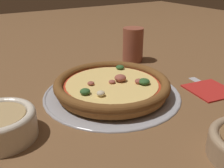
{
  "coord_description": "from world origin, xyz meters",
  "views": [
    {
      "loc": [
        -0.52,
        0.32,
        0.3
      ],
      "look_at": [
        0.0,
        0.0,
        0.03
      ],
      "focal_mm": 42.0,
      "sensor_mm": 36.0,
      "label": 1
    }
  ],
  "objects_px": {
    "drinking_cup": "(133,45)",
    "napkin": "(210,89)",
    "pizza": "(112,85)",
    "pizza_tray": "(112,93)",
    "bowl_near": "(0,124)",
    "fork": "(207,86)"
  },
  "relations": [
    {
      "from": "pizza",
      "to": "bowl_near",
      "type": "distance_m",
      "value": 0.29
    },
    {
      "from": "pizza_tray",
      "to": "napkin",
      "type": "relative_size",
      "value": 2.81
    },
    {
      "from": "drinking_cup",
      "to": "napkin",
      "type": "relative_size",
      "value": 0.92
    },
    {
      "from": "pizza_tray",
      "to": "bowl_near",
      "type": "relative_size",
      "value": 2.59
    },
    {
      "from": "pizza",
      "to": "napkin",
      "type": "xyz_separation_m",
      "value": [
        -0.12,
        -0.24,
        -0.02
      ]
    },
    {
      "from": "pizza_tray",
      "to": "fork",
      "type": "xyz_separation_m",
      "value": [
        -0.1,
        -0.25,
        -0.0
      ]
    },
    {
      "from": "bowl_near",
      "to": "napkin",
      "type": "distance_m",
      "value": 0.52
    },
    {
      "from": "bowl_near",
      "to": "drinking_cup",
      "type": "distance_m",
      "value": 0.54
    },
    {
      "from": "drinking_cup",
      "to": "napkin",
      "type": "distance_m",
      "value": 0.32
    },
    {
      "from": "pizza_tray",
      "to": "pizza",
      "type": "distance_m",
      "value": 0.02
    },
    {
      "from": "napkin",
      "to": "pizza",
      "type": "bearing_deg",
      "value": 62.88
    },
    {
      "from": "bowl_near",
      "to": "fork",
      "type": "relative_size",
      "value": 0.85
    },
    {
      "from": "drinking_cup",
      "to": "fork",
      "type": "relative_size",
      "value": 0.72
    },
    {
      "from": "bowl_near",
      "to": "drinking_cup",
      "type": "bearing_deg",
      "value": -63.87
    },
    {
      "from": "pizza",
      "to": "drinking_cup",
      "type": "xyz_separation_m",
      "value": [
        0.19,
        -0.2,
        0.03
      ]
    },
    {
      "from": "bowl_near",
      "to": "fork",
      "type": "height_order",
      "value": "bowl_near"
    },
    {
      "from": "pizza",
      "to": "bowl_near",
      "type": "height_order",
      "value": "bowl_near"
    },
    {
      "from": "pizza",
      "to": "bowl_near",
      "type": "xyz_separation_m",
      "value": [
        -0.05,
        0.28,
        0.0
      ]
    },
    {
      "from": "pizza_tray",
      "to": "pizza",
      "type": "bearing_deg",
      "value": -128.81
    },
    {
      "from": "pizza",
      "to": "fork",
      "type": "bearing_deg",
      "value": -112.03
    },
    {
      "from": "napkin",
      "to": "fork",
      "type": "height_order",
      "value": "napkin"
    },
    {
      "from": "bowl_near",
      "to": "pizza",
      "type": "bearing_deg",
      "value": -80.49
    }
  ]
}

